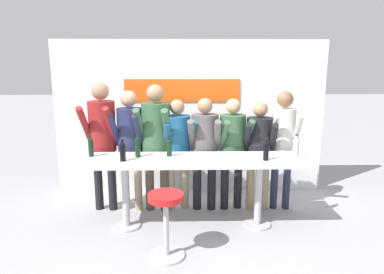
{
  "coord_description": "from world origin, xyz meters",
  "views": [
    {
      "loc": [
        -0.1,
        -4.19,
        2.1
      ],
      "look_at": [
        0.0,
        0.1,
        1.19
      ],
      "focal_mm": 32.0,
      "sensor_mm": 36.0,
      "label": 1
    }
  ],
  "objects_px": {
    "wine_bottle_2": "(296,146)",
    "wine_bottle_4": "(169,147)",
    "wine_bottle_3": "(266,150)",
    "wine_bottle_5": "(123,151)",
    "bar_stool": "(166,215)",
    "wine_bottle_1": "(91,146)",
    "person_left": "(130,137)",
    "wine_bottle_0": "(138,146)",
    "person_far_left": "(102,132)",
    "person_center": "(177,143)",
    "tasting_table": "(192,167)",
    "person_far_right": "(259,145)",
    "person_center_right": "(205,143)",
    "person_right": "(233,142)",
    "person_rightmost": "(283,137)",
    "person_center_left": "(156,135)"
  },
  "relations": [
    {
      "from": "wine_bottle_2",
      "to": "tasting_table",
      "type": "bearing_deg",
      "value": -178.48
    },
    {
      "from": "tasting_table",
      "to": "wine_bottle_1",
      "type": "xyz_separation_m",
      "value": [
        -1.3,
        0.1,
        0.26
      ]
    },
    {
      "from": "person_right",
      "to": "wine_bottle_5",
      "type": "bearing_deg",
      "value": -164.14
    },
    {
      "from": "person_right",
      "to": "wine_bottle_3",
      "type": "bearing_deg",
      "value": -75.08
    },
    {
      "from": "person_center",
      "to": "person_center_right",
      "type": "height_order",
      "value": "person_center_right"
    },
    {
      "from": "bar_stool",
      "to": "wine_bottle_5",
      "type": "distance_m",
      "value": 0.99
    },
    {
      "from": "person_right",
      "to": "wine_bottle_1",
      "type": "bearing_deg",
      "value": -175.93
    },
    {
      "from": "person_center_left",
      "to": "bar_stool",
      "type": "bearing_deg",
      "value": -73.8
    },
    {
      "from": "bar_stool",
      "to": "wine_bottle_1",
      "type": "xyz_separation_m",
      "value": [
        -1.0,
        0.83,
        0.58
      ]
    },
    {
      "from": "person_rightmost",
      "to": "wine_bottle_5",
      "type": "relative_size",
      "value": 6.2
    },
    {
      "from": "wine_bottle_0",
      "to": "wine_bottle_1",
      "type": "distance_m",
      "value": 0.61
    },
    {
      "from": "wine_bottle_1",
      "to": "wine_bottle_5",
      "type": "relative_size",
      "value": 1.05
    },
    {
      "from": "person_far_left",
      "to": "person_right",
      "type": "distance_m",
      "value": 1.86
    },
    {
      "from": "person_center_right",
      "to": "person_center",
      "type": "bearing_deg",
      "value": 179.76
    },
    {
      "from": "wine_bottle_5",
      "to": "wine_bottle_3",
      "type": "bearing_deg",
      "value": -0.09
    },
    {
      "from": "wine_bottle_2",
      "to": "wine_bottle_4",
      "type": "relative_size",
      "value": 1.11
    },
    {
      "from": "wine_bottle_4",
      "to": "wine_bottle_5",
      "type": "distance_m",
      "value": 0.6
    },
    {
      "from": "person_right",
      "to": "person_rightmost",
      "type": "xyz_separation_m",
      "value": [
        0.72,
        -0.03,
        0.08
      ]
    },
    {
      "from": "person_far_left",
      "to": "person_center",
      "type": "relative_size",
      "value": 1.15
    },
    {
      "from": "person_left",
      "to": "person_rightmost",
      "type": "xyz_separation_m",
      "value": [
        2.18,
        -0.02,
        -0.0
      ]
    },
    {
      "from": "person_center",
      "to": "wine_bottle_5",
      "type": "distance_m",
      "value": 0.97
    },
    {
      "from": "person_far_left",
      "to": "wine_bottle_0",
      "type": "relative_size",
      "value": 5.68
    },
    {
      "from": "tasting_table",
      "to": "person_far_right",
      "type": "distance_m",
      "value": 1.1
    },
    {
      "from": "bar_stool",
      "to": "person_far_left",
      "type": "height_order",
      "value": "person_far_left"
    },
    {
      "from": "bar_stool",
      "to": "person_center_right",
      "type": "bearing_deg",
      "value": 68.69
    },
    {
      "from": "person_left",
      "to": "wine_bottle_0",
      "type": "height_order",
      "value": "person_left"
    },
    {
      "from": "person_center_right",
      "to": "wine_bottle_2",
      "type": "height_order",
      "value": "person_center_right"
    },
    {
      "from": "person_right",
      "to": "person_center_left",
      "type": "bearing_deg",
      "value": 172.2
    },
    {
      "from": "bar_stool",
      "to": "person_left",
      "type": "height_order",
      "value": "person_left"
    },
    {
      "from": "person_center_left",
      "to": "wine_bottle_3",
      "type": "xyz_separation_m",
      "value": [
        1.41,
        -0.66,
        -0.07
      ]
    },
    {
      "from": "person_rightmost",
      "to": "wine_bottle_4",
      "type": "distance_m",
      "value": 1.66
    },
    {
      "from": "bar_stool",
      "to": "wine_bottle_5",
      "type": "height_order",
      "value": "wine_bottle_5"
    },
    {
      "from": "person_rightmost",
      "to": "wine_bottle_0",
      "type": "xyz_separation_m",
      "value": [
        -2.0,
        -0.48,
        -0.0
      ]
    },
    {
      "from": "bar_stool",
      "to": "wine_bottle_4",
      "type": "distance_m",
      "value": 1.0
    },
    {
      "from": "bar_stool",
      "to": "person_left",
      "type": "distance_m",
      "value": 1.53
    },
    {
      "from": "person_center_right",
      "to": "wine_bottle_2",
      "type": "relative_size",
      "value": 5.65
    },
    {
      "from": "wine_bottle_2",
      "to": "wine_bottle_3",
      "type": "height_order",
      "value": "wine_bottle_2"
    },
    {
      "from": "person_left",
      "to": "person_right",
      "type": "distance_m",
      "value": 1.47
    },
    {
      "from": "bar_stool",
      "to": "person_rightmost",
      "type": "relative_size",
      "value": 0.43
    },
    {
      "from": "person_left",
      "to": "wine_bottle_5",
      "type": "distance_m",
      "value": 0.69
    },
    {
      "from": "wine_bottle_5",
      "to": "person_center",
      "type": "bearing_deg",
      "value": 47.04
    },
    {
      "from": "wine_bottle_2",
      "to": "person_center_right",
      "type": "bearing_deg",
      "value": 156.1
    },
    {
      "from": "tasting_table",
      "to": "person_far_left",
      "type": "relative_size",
      "value": 1.5
    },
    {
      "from": "person_center_left",
      "to": "wine_bottle_5",
      "type": "relative_size",
      "value": 6.53
    },
    {
      "from": "wine_bottle_3",
      "to": "wine_bottle_5",
      "type": "xyz_separation_m",
      "value": [
        -1.76,
        0.0,
        0.0
      ]
    },
    {
      "from": "bar_stool",
      "to": "wine_bottle_0",
      "type": "distance_m",
      "value": 1.06
    },
    {
      "from": "wine_bottle_3",
      "to": "wine_bottle_2",
      "type": "bearing_deg",
      "value": 21.34
    },
    {
      "from": "person_center_right",
      "to": "wine_bottle_4",
      "type": "relative_size",
      "value": 6.25
    },
    {
      "from": "tasting_table",
      "to": "wine_bottle_5",
      "type": "xyz_separation_m",
      "value": [
        -0.85,
        -0.13,
        0.25
      ]
    },
    {
      "from": "bar_stool",
      "to": "person_center_left",
      "type": "xyz_separation_m",
      "value": [
        -0.2,
        1.25,
        0.64
      ]
    }
  ]
}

